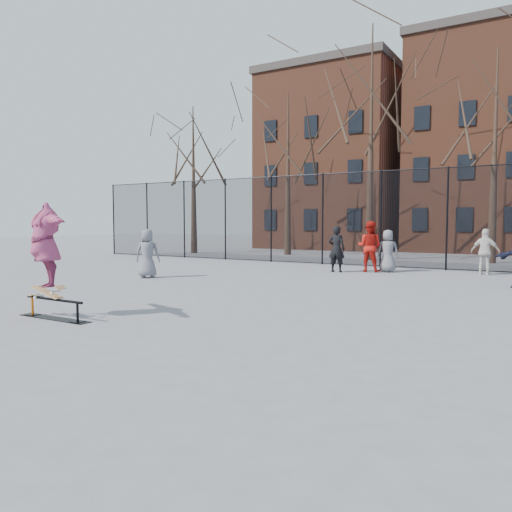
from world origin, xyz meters
The scene contains 12 objects.
ground centered at (0.00, 0.00, 0.00)m, with size 100.00×100.00×0.00m, color slate.
skate_rail centered at (-3.49, -1.11, 0.16)m, with size 1.84×0.28×0.40m.
skateboard centered at (-3.70, -1.11, 0.45)m, with size 0.84×0.20×0.10m, color #A77843, non-canonical shape.
skater centered at (-3.70, -1.11, 1.34)m, with size 2.04×0.56×1.66m, color #783E9C.
bystander_grey centered at (-6.91, 5.10, 0.82)m, with size 0.80×0.52×1.64m, color slate.
bystander_black centered at (-2.18, 10.16, 0.87)m, with size 0.63×0.42×1.74m, color black.
bystander_red centered at (-1.16, 10.90, 0.95)m, with size 0.93×0.72×1.91m, color #AD150F.
bystander_white centered at (2.70, 12.00, 0.82)m, with size 0.96×0.40×1.64m, color silver.
bystander_extra centered at (-0.54, 11.15, 0.80)m, with size 0.78×0.51×1.59m, color slate.
fence centered at (-0.01, 13.00, 2.05)m, with size 34.03×0.07×4.00m.
tree_row centered at (-0.25, 17.15, 7.36)m, with size 33.66×7.46×10.67m.
rowhouses centered at (0.72, 26.00, 6.06)m, with size 29.00×7.00×13.00m.
Camera 1 is at (4.87, -7.31, 1.90)m, focal length 35.00 mm.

